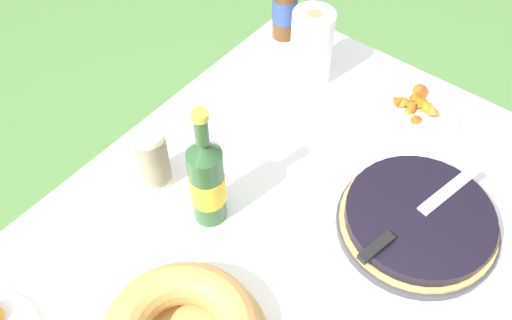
{
  "coord_description": "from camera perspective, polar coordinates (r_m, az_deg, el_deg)",
  "views": [
    {
      "loc": [
        -0.48,
        -0.37,
        1.81
      ],
      "look_at": [
        0.17,
        0.15,
        0.82
      ],
      "focal_mm": 40.0,
      "sensor_mm": 36.0,
      "label": 1
    }
  ],
  "objects": [
    {
      "name": "garden_table",
      "position": [
        1.28,
        0.46,
        -11.79
      ],
      "size": [
        1.49,
        0.97,
        0.75
      ],
      "color": "brown",
      "rests_on": "ground_plane"
    },
    {
      "name": "tablecloth",
      "position": [
        1.23,
        0.48,
        -10.39
      ],
      "size": [
        1.5,
        0.98,
        0.1
      ],
      "color": "white",
      "rests_on": "garden_table"
    },
    {
      "name": "berry_tart",
      "position": [
        1.28,
        15.91,
        -5.86
      ],
      "size": [
        0.35,
        0.35,
        0.06
      ],
      "color": "#38383D",
      "rests_on": "tablecloth"
    },
    {
      "name": "serving_knife",
      "position": [
        1.24,
        15.39,
        -5.69
      ],
      "size": [
        0.37,
        0.1,
        0.01
      ],
      "rotation": [
        0.0,
        0.0,
        6.07
      ],
      "color": "silver",
      "rests_on": "berry_tart"
    },
    {
      "name": "cup_stack",
      "position": [
        1.29,
        -10.29,
        0.22
      ],
      "size": [
        0.07,
        0.07,
        0.16
      ],
      "color": "beige",
      "rests_on": "tablecloth"
    },
    {
      "name": "cider_bottle_green",
      "position": [
        1.18,
        -4.93,
        -2.05
      ],
      "size": [
        0.08,
        0.08,
        0.32
      ],
      "color": "#2D562D",
      "rests_on": "tablecloth"
    },
    {
      "name": "cider_bottle_amber",
      "position": [
        1.65,
        2.92,
        15.51
      ],
      "size": [
        0.07,
        0.07,
        0.31
      ],
      "color": "brown",
      "rests_on": "tablecloth"
    },
    {
      "name": "snack_plate_near",
      "position": [
        1.53,
        15.67,
        4.94
      ],
      "size": [
        0.23,
        0.23,
        0.06
      ],
      "color": "white",
      "rests_on": "tablecloth"
    },
    {
      "name": "paper_towel_roll",
      "position": [
        1.52,
        5.56,
        11.18
      ],
      "size": [
        0.11,
        0.11,
        0.21
      ],
      "color": "white",
      "rests_on": "tablecloth"
    }
  ]
}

